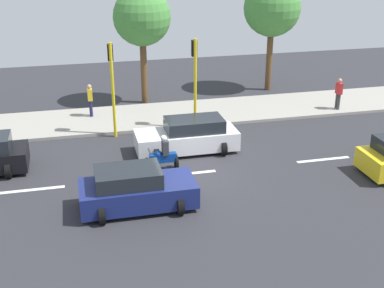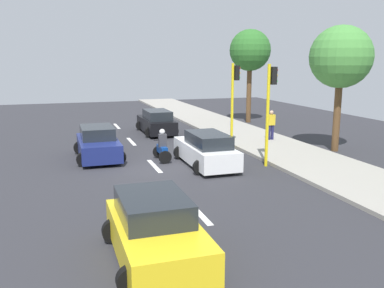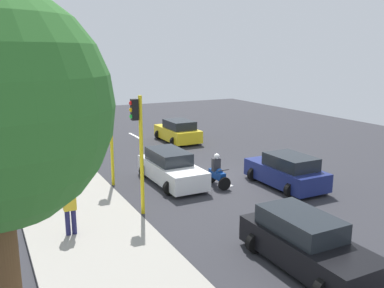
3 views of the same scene
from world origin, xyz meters
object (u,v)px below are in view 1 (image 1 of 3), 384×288
(car_dark_blue, at_px, (136,190))
(motorcycle, at_px, (163,156))
(pedestrian_by_tree, at_px, (339,93))
(traffic_light_corner, at_px, (112,76))
(car_white, at_px, (188,136))
(street_tree_center, at_px, (272,8))
(traffic_light_midblock, at_px, (195,71))
(street_tree_south, at_px, (142,18))
(pedestrian_near_signal, at_px, (90,99))

(car_dark_blue, distance_m, motorcycle, 3.15)
(motorcycle, distance_m, pedestrian_by_tree, 11.71)
(car_dark_blue, xyz_separation_m, motorcycle, (2.79, -1.45, -0.07))
(car_dark_blue, distance_m, traffic_light_corner, 7.41)
(car_white, xyz_separation_m, traffic_light_corner, (2.61, 2.97, 2.22))
(traffic_light_corner, bearing_deg, street_tree_center, -60.43)
(car_white, distance_m, motorcycle, 2.21)
(traffic_light_corner, bearing_deg, traffic_light_midblock, -90.00)
(car_dark_blue, distance_m, pedestrian_by_tree, 14.36)
(car_white, height_order, street_tree_south, street_tree_south)
(car_white, xyz_separation_m, pedestrian_by_tree, (3.45, -9.08, 0.35))
(car_white, distance_m, pedestrian_near_signal, 6.68)
(car_dark_blue, xyz_separation_m, traffic_light_corner, (7.07, 0.07, 2.22))
(pedestrian_by_tree, bearing_deg, street_tree_center, 24.18)
(pedestrian_by_tree, xyz_separation_m, traffic_light_midblock, (-0.84, 8.15, 1.87))
(car_dark_blue, distance_m, street_tree_center, 16.60)
(street_tree_south, bearing_deg, pedestrian_by_tree, -111.95)
(motorcycle, relative_size, street_tree_south, 0.24)
(car_dark_blue, distance_m, traffic_light_midblock, 8.34)
(motorcycle, bearing_deg, pedestrian_by_tree, -64.10)
(traffic_light_midblock, bearing_deg, street_tree_center, -46.89)
(pedestrian_near_signal, xyz_separation_m, street_tree_south, (2.06, -3.12, 3.71))
(car_dark_blue, bearing_deg, pedestrian_near_signal, 6.03)
(car_dark_blue, height_order, traffic_light_corner, traffic_light_corner)
(pedestrian_by_tree, xyz_separation_m, street_tree_center, (4.78, 2.15, 3.85))
(car_white, height_order, traffic_light_corner, traffic_light_corner)
(traffic_light_corner, height_order, street_tree_south, street_tree_south)
(car_white, height_order, motorcycle, motorcycle)
(car_white, distance_m, pedestrian_by_tree, 9.72)
(car_dark_blue, relative_size, street_tree_south, 0.63)
(traffic_light_corner, height_order, street_tree_center, street_tree_center)
(pedestrian_near_signal, xyz_separation_m, street_tree_center, (2.85, -10.88, 3.85))
(traffic_light_corner, bearing_deg, pedestrian_near_signal, 19.38)
(car_white, distance_m, traffic_light_midblock, 3.55)
(pedestrian_by_tree, height_order, street_tree_center, street_tree_center)
(car_dark_blue, bearing_deg, street_tree_center, -37.79)
(street_tree_south, bearing_deg, traffic_light_corner, 156.03)
(pedestrian_near_signal, bearing_deg, car_white, -143.73)
(street_tree_center, bearing_deg, motorcycle, 139.73)
(traffic_light_midblock, distance_m, street_tree_south, 5.46)
(car_dark_blue, distance_m, car_white, 5.32)
(pedestrian_near_signal, bearing_deg, street_tree_south, -56.56)
(motorcycle, xyz_separation_m, street_tree_south, (9.10, -0.63, 4.13))
(traffic_light_midblock, bearing_deg, car_dark_blue, 151.52)
(car_dark_blue, relative_size, street_tree_center, 0.61)
(car_dark_blue, distance_m, street_tree_south, 12.74)
(pedestrian_near_signal, height_order, street_tree_center, street_tree_center)
(car_white, bearing_deg, pedestrian_by_tree, -69.18)
(car_white, bearing_deg, traffic_light_corner, 48.71)
(pedestrian_near_signal, bearing_deg, street_tree_center, -75.31)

